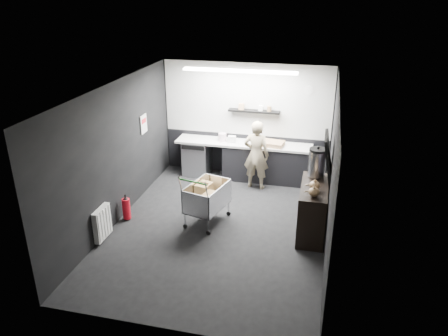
# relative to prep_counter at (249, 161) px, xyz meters

# --- Properties ---
(floor) EXTENTS (5.50, 5.50, 0.00)m
(floor) POSITION_rel_prep_counter_xyz_m (-0.14, -2.42, -0.46)
(floor) COLOR black
(floor) RESTS_ON ground
(ceiling) EXTENTS (5.50, 5.50, 0.00)m
(ceiling) POSITION_rel_prep_counter_xyz_m (-0.14, -2.42, 2.24)
(ceiling) COLOR white
(ceiling) RESTS_ON wall_back
(wall_back) EXTENTS (5.50, 0.00, 5.50)m
(wall_back) POSITION_rel_prep_counter_xyz_m (-0.14, 0.33, 0.89)
(wall_back) COLOR black
(wall_back) RESTS_ON floor
(wall_front) EXTENTS (5.50, 0.00, 5.50)m
(wall_front) POSITION_rel_prep_counter_xyz_m (-0.14, -5.17, 0.89)
(wall_front) COLOR black
(wall_front) RESTS_ON floor
(wall_left) EXTENTS (0.00, 5.50, 5.50)m
(wall_left) POSITION_rel_prep_counter_xyz_m (-2.14, -2.42, 0.89)
(wall_left) COLOR black
(wall_left) RESTS_ON floor
(wall_right) EXTENTS (0.00, 5.50, 5.50)m
(wall_right) POSITION_rel_prep_counter_xyz_m (1.86, -2.42, 0.89)
(wall_right) COLOR black
(wall_right) RESTS_ON floor
(kitchen_wall_panel) EXTENTS (3.95, 0.02, 1.70)m
(kitchen_wall_panel) POSITION_rel_prep_counter_xyz_m (-0.14, 0.31, 1.39)
(kitchen_wall_panel) COLOR #BBBCB7
(kitchen_wall_panel) RESTS_ON wall_back
(dado_panel) EXTENTS (3.95, 0.02, 1.00)m
(dado_panel) POSITION_rel_prep_counter_xyz_m (-0.14, 0.31, 0.04)
(dado_panel) COLOR black
(dado_panel) RESTS_ON wall_back
(floating_shelf) EXTENTS (1.20, 0.22, 0.04)m
(floating_shelf) POSITION_rel_prep_counter_xyz_m (0.06, 0.20, 1.16)
(floating_shelf) COLOR black
(floating_shelf) RESTS_ON wall_back
(wall_clock) EXTENTS (0.20, 0.03, 0.20)m
(wall_clock) POSITION_rel_prep_counter_xyz_m (1.26, 0.30, 1.69)
(wall_clock) COLOR silver
(wall_clock) RESTS_ON wall_back
(poster) EXTENTS (0.02, 0.30, 0.40)m
(poster) POSITION_rel_prep_counter_xyz_m (-2.12, -1.12, 1.09)
(poster) COLOR silver
(poster) RESTS_ON wall_left
(poster_red_band) EXTENTS (0.02, 0.22, 0.10)m
(poster_red_band) POSITION_rel_prep_counter_xyz_m (-2.11, -1.12, 1.16)
(poster_red_band) COLOR red
(poster_red_band) RESTS_ON poster
(radiator) EXTENTS (0.10, 0.50, 0.60)m
(radiator) POSITION_rel_prep_counter_xyz_m (-2.08, -3.32, -0.11)
(radiator) COLOR silver
(radiator) RESTS_ON wall_left
(ceiling_strip) EXTENTS (2.40, 0.20, 0.04)m
(ceiling_strip) POSITION_rel_prep_counter_xyz_m (-0.14, -0.57, 2.21)
(ceiling_strip) COLOR white
(ceiling_strip) RESTS_ON ceiling
(prep_counter) EXTENTS (3.20, 0.61, 0.90)m
(prep_counter) POSITION_rel_prep_counter_xyz_m (0.00, 0.00, 0.00)
(prep_counter) COLOR black
(prep_counter) RESTS_ON floor
(person) EXTENTS (0.61, 0.44, 1.59)m
(person) POSITION_rel_prep_counter_xyz_m (0.25, -0.45, 0.34)
(person) COLOR beige
(person) RESTS_ON floor
(shopping_cart) EXTENTS (0.81, 1.12, 1.09)m
(shopping_cart) POSITION_rel_prep_counter_xyz_m (-0.41, -2.24, 0.06)
(shopping_cart) COLOR silver
(shopping_cart) RESTS_ON floor
(sideboard) EXTENTS (0.55, 1.29, 1.94)m
(sideboard) POSITION_rel_prep_counter_xyz_m (1.61, -2.14, 0.15)
(sideboard) COLOR black
(sideboard) RESTS_ON floor
(fire_extinguisher) EXTENTS (0.16, 0.16, 0.52)m
(fire_extinguisher) POSITION_rel_prep_counter_xyz_m (-1.99, -2.52, -0.20)
(fire_extinguisher) COLOR red
(fire_extinguisher) RESTS_ON floor
(cardboard_box) EXTENTS (0.54, 0.44, 0.10)m
(cardboard_box) POSITION_rel_prep_counter_xyz_m (0.56, -0.05, 0.49)
(cardboard_box) COLOR #A27C56
(cardboard_box) RESTS_ON prep_counter
(pink_tub) EXTENTS (0.19, 0.19, 0.19)m
(pink_tub) POSITION_rel_prep_counter_xyz_m (-0.64, 0.00, 0.54)
(pink_tub) COLOR silver
(pink_tub) RESTS_ON prep_counter
(white_container) EXTENTS (0.19, 0.15, 0.16)m
(white_container) POSITION_rel_prep_counter_xyz_m (-0.40, -0.05, 0.52)
(white_container) COLOR silver
(white_container) RESTS_ON prep_counter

